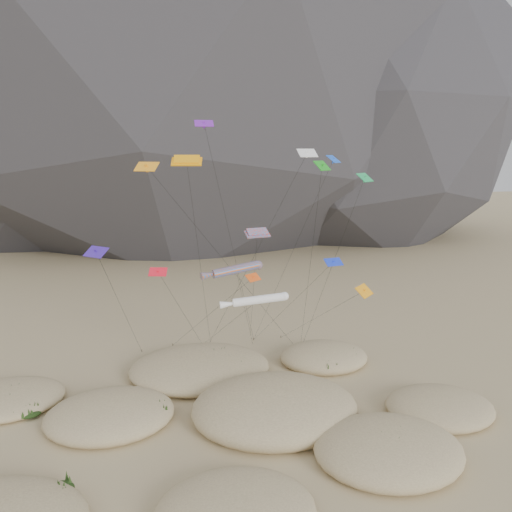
{
  "coord_description": "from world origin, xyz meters",
  "views": [
    {
      "loc": [
        -7.92,
        -37.91,
        24.85
      ],
      "look_at": [
        2.82,
        12.0,
        14.29
      ],
      "focal_mm": 35.0,
      "sensor_mm": 36.0,
      "label": 1
    }
  ],
  "objects": [
    {
      "name": "ground",
      "position": [
        0.0,
        0.0,
        0.0
      ],
      "size": [
        500.0,
        500.0,
        0.0
      ],
      "primitive_type": "plane",
      "color": "#CCB789",
      "rests_on": "ground"
    },
    {
      "name": "dunes",
      "position": [
        -2.05,
        4.29,
        0.71
      ],
      "size": [
        52.84,
        35.93,
        4.13
      ],
      "color": "#CCB789",
      "rests_on": "ground"
    },
    {
      "name": "dune_grass",
      "position": [
        0.98,
        3.73,
        0.84
      ],
      "size": [
        41.85,
        30.8,
        1.59
      ],
      "color": "black",
      "rests_on": "ground"
    },
    {
      "name": "kite_stakes",
      "position": [
        2.57,
        23.04,
        0.15
      ],
      "size": [
        25.5,
        5.82,
        0.3
      ],
      "color": "#3F2D1E",
      "rests_on": "ground"
    },
    {
      "name": "rainbow_tube_kite",
      "position": [
        0.5,
        12.17,
        12.88
      ],
      "size": [
        7.94,
        12.17,
        13.66
      ],
      "color": "#DA5B17",
      "rests_on": "ground"
    },
    {
      "name": "white_tube_kite",
      "position": [
        2.75,
        11.63,
        9.59
      ],
      "size": [
        8.26,
        12.96,
        10.33
      ],
      "color": "white",
      "rests_on": "ground"
    },
    {
      "name": "orange_parafoil",
      "position": [
        -4.08,
        12.23,
        23.91
      ],
      "size": [
        5.05,
        13.46,
        24.68
      ],
      "color": "orange",
      "rests_on": "ground"
    },
    {
      "name": "multi_parafoil",
      "position": [
        2.4,
        9.42,
        16.98
      ],
      "size": [
        4.09,
        18.1,
        17.65
      ],
      "color": "#FF351A",
      "rests_on": "ground"
    },
    {
      "name": "delta_kites",
      "position": [
        3.74,
        11.21,
        18.78
      ],
      "size": [
        29.5,
        19.07,
        28.05
      ],
      "color": "#1A33DF",
      "rests_on": "ground"
    }
  ]
}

